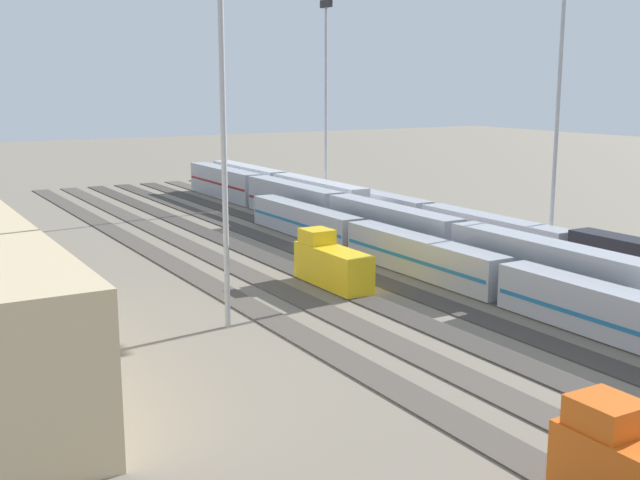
{
  "coord_description": "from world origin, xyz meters",
  "views": [
    {
      "loc": [
        -78.91,
        45.79,
        19.16
      ],
      "look_at": [
        -6.43,
        3.36,
        2.5
      ],
      "focal_mm": 44.54,
      "sensor_mm": 36.0,
      "label": 1
    }
  ],
  "objects_px": {
    "light_mast_0": "(559,84)",
    "light_mast_1": "(222,91)",
    "train_on_track_2": "(337,213)",
    "train_on_track_5": "(331,264)",
    "light_mast_2": "(326,78)",
    "train_on_track_3": "(422,256)",
    "train_on_track_0": "(421,215)",
    "train_on_track_1": "(280,188)"
  },
  "relations": [
    {
      "from": "light_mast_0",
      "to": "light_mast_1",
      "type": "bearing_deg",
      "value": 97.6
    },
    {
      "from": "train_on_track_2",
      "to": "light_mast_1",
      "type": "bearing_deg",
      "value": 136.44
    },
    {
      "from": "train_on_track_5",
      "to": "light_mast_2",
      "type": "bearing_deg",
      "value": -30.24
    },
    {
      "from": "train_on_track_2",
      "to": "light_mast_2",
      "type": "xyz_separation_m",
      "value": [
        26.08,
        -13.83,
        17.41
      ]
    },
    {
      "from": "train_on_track_5",
      "to": "train_on_track_3",
      "type": "distance_m",
      "value": 10.06
    },
    {
      "from": "train_on_track_2",
      "to": "train_on_track_5",
      "type": "distance_m",
      "value": 27.78
    },
    {
      "from": "train_on_track_2",
      "to": "train_on_track_0",
      "type": "relative_size",
      "value": 1.06
    },
    {
      "from": "light_mast_1",
      "to": "train_on_track_1",
      "type": "bearing_deg",
      "value": -31.21
    },
    {
      "from": "train_on_track_2",
      "to": "train_on_track_3",
      "type": "bearing_deg",
      "value": 168.44
    },
    {
      "from": "train_on_track_0",
      "to": "light_mast_0",
      "type": "height_order",
      "value": "light_mast_0"
    },
    {
      "from": "light_mast_0",
      "to": "light_mast_2",
      "type": "distance_m",
      "value": 50.93
    },
    {
      "from": "light_mast_1",
      "to": "train_on_track_2",
      "type": "bearing_deg",
      "value": -43.56
    },
    {
      "from": "train_on_track_3",
      "to": "light_mast_1",
      "type": "xyz_separation_m",
      "value": [
        -5.93,
        23.89,
        16.54
      ]
    },
    {
      "from": "train_on_track_2",
      "to": "light_mast_0",
      "type": "bearing_deg",
      "value": -152.93
    },
    {
      "from": "light_mast_0",
      "to": "train_on_track_1",
      "type": "bearing_deg",
      "value": 8.68
    },
    {
      "from": "train_on_track_0",
      "to": "light_mast_1",
      "type": "height_order",
      "value": "light_mast_1"
    },
    {
      "from": "train_on_track_5",
      "to": "light_mast_1",
      "type": "bearing_deg",
      "value": 116.76
    },
    {
      "from": "train_on_track_1",
      "to": "train_on_track_0",
      "type": "height_order",
      "value": "train_on_track_1"
    },
    {
      "from": "train_on_track_0",
      "to": "light_mast_2",
      "type": "distance_m",
      "value": 35.91
    },
    {
      "from": "light_mast_1",
      "to": "train_on_track_3",
      "type": "bearing_deg",
      "value": -76.06
    },
    {
      "from": "train_on_track_5",
      "to": "light_mast_0",
      "type": "xyz_separation_m",
      "value": [
        -1.45,
        -27.69,
        16.87
      ]
    },
    {
      "from": "train_on_track_2",
      "to": "train_on_track_3",
      "type": "xyz_separation_m",
      "value": [
        -24.44,
        5.0,
        -0.6
      ]
    },
    {
      "from": "light_mast_2",
      "to": "train_on_track_3",
      "type": "bearing_deg",
      "value": 159.56
    },
    {
      "from": "train_on_track_1",
      "to": "train_on_track_3",
      "type": "xyz_separation_m",
      "value": [
        -50.0,
        10.0,
        -0.6
      ]
    },
    {
      "from": "train_on_track_0",
      "to": "train_on_track_5",
      "type": "bearing_deg",
      "value": 126.6
    },
    {
      "from": "train_on_track_2",
      "to": "train_on_track_0",
      "type": "bearing_deg",
      "value": -115.66
    },
    {
      "from": "train_on_track_1",
      "to": "train_on_track_0",
      "type": "distance_m",
      "value": 30.77
    },
    {
      "from": "train_on_track_2",
      "to": "train_on_track_5",
      "type": "height_order",
      "value": "same"
    },
    {
      "from": "train_on_track_0",
      "to": "light_mast_0",
      "type": "xyz_separation_m",
      "value": [
        -20.02,
        -2.69,
        16.94
      ]
    },
    {
      "from": "train_on_track_5",
      "to": "light_mast_0",
      "type": "distance_m",
      "value": 32.46
    },
    {
      "from": "train_on_track_0",
      "to": "train_on_track_1",
      "type": "bearing_deg",
      "value": 9.35
    },
    {
      "from": "train_on_track_2",
      "to": "train_on_track_5",
      "type": "relative_size",
      "value": 9.56
    },
    {
      "from": "train_on_track_5",
      "to": "train_on_track_0",
      "type": "xyz_separation_m",
      "value": [
        18.57,
        -25.0,
        -0.07
      ]
    },
    {
      "from": "train_on_track_1",
      "to": "light_mast_2",
      "type": "bearing_deg",
      "value": -86.6
    },
    {
      "from": "light_mast_2",
      "to": "train_on_track_2",
      "type": "bearing_deg",
      "value": 152.06
    },
    {
      "from": "train_on_track_2",
      "to": "light_mast_2",
      "type": "relative_size",
      "value": 2.97
    },
    {
      "from": "train_on_track_2",
      "to": "train_on_track_0",
      "type": "height_order",
      "value": "train_on_track_2"
    },
    {
      "from": "train_on_track_3",
      "to": "train_on_track_2",
      "type": "bearing_deg",
      "value": -11.56
    },
    {
      "from": "train_on_track_3",
      "to": "train_on_track_0",
      "type": "bearing_deg",
      "value": -37.37
    },
    {
      "from": "light_mast_0",
      "to": "light_mast_2",
      "type": "relative_size",
      "value": 0.94
    },
    {
      "from": "light_mast_1",
      "to": "train_on_track_5",
      "type": "bearing_deg",
      "value": -63.24
    },
    {
      "from": "train_on_track_1",
      "to": "train_on_track_3",
      "type": "distance_m",
      "value": 50.99
    }
  ]
}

